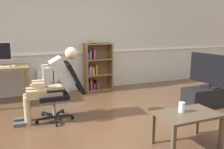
{
  "coord_description": "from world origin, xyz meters",
  "views": [
    {
      "loc": [
        -1.44,
        -2.91,
        1.53
      ],
      "look_at": [
        0.15,
        0.85,
        0.7
      ],
      "focal_mm": 38.27,
      "sensor_mm": 36.0,
      "label": 1
    }
  ],
  "objects_px": {
    "drinking_glass": "(182,107)",
    "tv_screen": "(211,70)",
    "computer_mouse": "(13,66)",
    "office_chair": "(63,88)",
    "tv_stand": "(209,96)",
    "coffee_table": "(187,118)",
    "radiator": "(53,81)",
    "bookshelf": "(96,68)",
    "person_seated": "(52,82)"
  },
  "relations": [
    {
      "from": "office_chair",
      "to": "tv_screen",
      "type": "relative_size",
      "value": 1.03
    },
    {
      "from": "tv_screen",
      "to": "drinking_glass",
      "type": "bearing_deg",
      "value": 114.98
    },
    {
      "from": "tv_stand",
      "to": "office_chair",
      "type": "bearing_deg",
      "value": 171.02
    },
    {
      "from": "tv_stand",
      "to": "tv_screen",
      "type": "xyz_separation_m",
      "value": [
        0.0,
        0.0,
        0.52
      ]
    },
    {
      "from": "coffee_table",
      "to": "drinking_glass",
      "type": "distance_m",
      "value": 0.15
    },
    {
      "from": "radiator",
      "to": "person_seated",
      "type": "relative_size",
      "value": 0.58
    },
    {
      "from": "radiator",
      "to": "tv_stand",
      "type": "distance_m",
      "value": 3.36
    },
    {
      "from": "office_chair",
      "to": "radiator",
      "type": "bearing_deg",
      "value": 179.28
    },
    {
      "from": "bookshelf",
      "to": "office_chair",
      "type": "bearing_deg",
      "value": -126.12
    },
    {
      "from": "tv_screen",
      "to": "radiator",
      "type": "bearing_deg",
      "value": 42.59
    },
    {
      "from": "computer_mouse",
      "to": "radiator",
      "type": "xyz_separation_m",
      "value": [
        0.83,
        0.51,
        -0.48
      ]
    },
    {
      "from": "coffee_table",
      "to": "drinking_glass",
      "type": "height_order",
      "value": "drinking_glass"
    },
    {
      "from": "person_seated",
      "to": "bookshelf",
      "type": "bearing_deg",
      "value": 142.52
    },
    {
      "from": "computer_mouse",
      "to": "tv_stand",
      "type": "height_order",
      "value": "computer_mouse"
    },
    {
      "from": "tv_stand",
      "to": "coffee_table",
      "type": "relative_size",
      "value": 1.34
    },
    {
      "from": "office_chair",
      "to": "tv_screen",
      "type": "bearing_deg",
      "value": 83.87
    },
    {
      "from": "tv_stand",
      "to": "tv_screen",
      "type": "bearing_deg",
      "value": 9.52
    },
    {
      "from": "computer_mouse",
      "to": "bookshelf",
      "type": "relative_size",
      "value": 0.08
    },
    {
      "from": "coffee_table",
      "to": "drinking_glass",
      "type": "bearing_deg",
      "value": 127.16
    },
    {
      "from": "radiator",
      "to": "bookshelf",
      "type": "bearing_deg",
      "value": -5.46
    },
    {
      "from": "office_chair",
      "to": "tv_stand",
      "type": "bearing_deg",
      "value": 83.86
    },
    {
      "from": "radiator",
      "to": "tv_screen",
      "type": "distance_m",
      "value": 3.39
    },
    {
      "from": "bookshelf",
      "to": "radiator",
      "type": "relative_size",
      "value": 1.7
    },
    {
      "from": "tv_screen",
      "to": "coffee_table",
      "type": "relative_size",
      "value": 1.17
    },
    {
      "from": "office_chair",
      "to": "person_seated",
      "type": "height_order",
      "value": "person_seated"
    },
    {
      "from": "radiator",
      "to": "person_seated",
      "type": "bearing_deg",
      "value": -99.66
    },
    {
      "from": "office_chair",
      "to": "coffee_table",
      "type": "xyz_separation_m",
      "value": [
        1.27,
        -1.55,
        -0.14
      ]
    },
    {
      "from": "coffee_table",
      "to": "bookshelf",
      "type": "bearing_deg",
      "value": 92.82
    },
    {
      "from": "computer_mouse",
      "to": "drinking_glass",
      "type": "bearing_deg",
      "value": -53.23
    },
    {
      "from": "office_chair",
      "to": "tv_stand",
      "type": "height_order",
      "value": "office_chair"
    },
    {
      "from": "computer_mouse",
      "to": "office_chair",
      "type": "relative_size",
      "value": 0.1
    },
    {
      "from": "computer_mouse",
      "to": "person_seated",
      "type": "distance_m",
      "value": 1.25
    },
    {
      "from": "bookshelf",
      "to": "radiator",
      "type": "xyz_separation_m",
      "value": [
        -1.02,
        0.1,
        -0.26
      ]
    },
    {
      "from": "computer_mouse",
      "to": "tv_screen",
      "type": "xyz_separation_m",
      "value": [
        3.48,
        -1.56,
        -0.07
      ]
    },
    {
      "from": "radiator",
      "to": "person_seated",
      "type": "xyz_separation_m",
      "value": [
        -0.28,
        -1.62,
        0.36
      ]
    },
    {
      "from": "computer_mouse",
      "to": "radiator",
      "type": "bearing_deg",
      "value": 31.69
    },
    {
      "from": "drinking_glass",
      "to": "tv_screen",
      "type": "bearing_deg",
      "value": 34.49
    },
    {
      "from": "tv_stand",
      "to": "coffee_table",
      "type": "xyz_separation_m",
      "value": [
        -1.48,
        -1.11,
        0.2
      ]
    },
    {
      "from": "bookshelf",
      "to": "office_chair",
      "type": "distance_m",
      "value": 1.9
    },
    {
      "from": "office_chair",
      "to": "person_seated",
      "type": "bearing_deg",
      "value": -90.0
    },
    {
      "from": "tv_stand",
      "to": "drinking_glass",
      "type": "xyz_separation_m",
      "value": [
        -1.53,
        -1.05,
        0.33
      ]
    },
    {
      "from": "bookshelf",
      "to": "office_chair",
      "type": "height_order",
      "value": "bookshelf"
    },
    {
      "from": "radiator",
      "to": "coffee_table",
      "type": "xyz_separation_m",
      "value": [
        1.17,
        -3.18,
        0.09
      ]
    },
    {
      "from": "office_chair",
      "to": "tv_screen",
      "type": "xyz_separation_m",
      "value": [
        2.76,
        -0.43,
        0.18
      ]
    },
    {
      "from": "computer_mouse",
      "to": "tv_stand",
      "type": "bearing_deg",
      "value": -24.1
    },
    {
      "from": "radiator",
      "to": "tv_screen",
      "type": "xyz_separation_m",
      "value": [
        2.65,
        -2.07,
        0.42
      ]
    },
    {
      "from": "person_seated",
      "to": "drinking_glass",
      "type": "relative_size",
      "value": 9.18
    },
    {
      "from": "computer_mouse",
      "to": "bookshelf",
      "type": "bearing_deg",
      "value": 12.62
    },
    {
      "from": "office_chair",
      "to": "tv_stand",
      "type": "xyz_separation_m",
      "value": [
        2.75,
        -0.44,
        -0.34
      ]
    },
    {
      "from": "radiator",
      "to": "coffee_table",
      "type": "bearing_deg",
      "value": -69.8
    }
  ]
}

